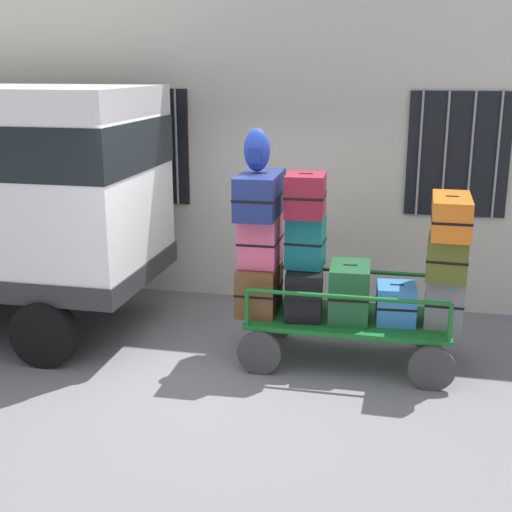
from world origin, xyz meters
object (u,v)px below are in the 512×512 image
object	(u,v)px
suitcase_midleft_middle	(306,241)
luggage_cart	(348,326)
suitcase_midright_bottom	(396,303)
suitcase_center_bottom	(349,292)
suitcase_left_top	(260,194)
suitcase_midleft_bottom	(305,290)
suitcase_right_middle	(448,255)
backpack	(257,150)
suitcase_right_top	(451,216)
suitcase_right_bottom	(444,301)
suitcase_left_bottom	(259,288)
suitcase_midleft_top	(306,195)
suitcase_left_middle	(261,239)

from	to	relation	value
suitcase_midleft_middle	luggage_cart	bearing A→B (deg)	-4.17
luggage_cart	suitcase_midright_bottom	xyz separation A→B (m)	(0.48, -0.03, 0.30)
suitcase_center_bottom	suitcase_midright_bottom	distance (m)	0.48
suitcase_left_top	suitcase_midleft_bottom	xyz separation A→B (m)	(0.48, 0.04, -1.01)
suitcase_left_top	suitcase_right_middle	xyz separation A→B (m)	(1.90, 0.01, -0.54)
luggage_cart	suitcase_left_top	world-z (taller)	suitcase_left_top
backpack	suitcase_right_top	bearing A→B (deg)	-1.70
suitcase_right_bottom	suitcase_left_top	bearing A→B (deg)	179.80
suitcase_midleft_bottom	suitcase_right_middle	distance (m)	1.50
luggage_cart	suitcase_right_top	world-z (taller)	suitcase_right_top
suitcase_left_bottom	suitcase_midleft_middle	bearing A→B (deg)	7.96
suitcase_left_top	suitcase_midright_bottom	distance (m)	1.78
suitcase_left_top	suitcase_midleft_middle	distance (m)	0.68
suitcase_right_top	suitcase_midleft_top	bearing A→B (deg)	-179.28
luggage_cart	suitcase_midleft_bottom	bearing A→B (deg)	176.04
suitcase_left_bottom	suitcase_left_top	distance (m)	1.01
luggage_cart	suitcase_left_middle	size ratio (longest dim) A/B	3.73
luggage_cart	suitcase_right_middle	size ratio (longest dim) A/B	3.37
luggage_cart	suitcase_right_bottom	xyz separation A→B (m)	(0.95, -0.01, 0.36)
suitcase_midleft_middle	suitcase_right_bottom	size ratio (longest dim) A/B	1.09
suitcase_midleft_bottom	suitcase_center_bottom	distance (m)	0.48
suitcase_center_bottom	backpack	distance (m)	1.73
suitcase_right_middle	backpack	bearing A→B (deg)	179.06
suitcase_midleft_bottom	suitcase_midleft_middle	distance (m)	0.53
suitcase_left_middle	suitcase_midleft_top	bearing A→B (deg)	-8.58
suitcase_left_middle	backpack	world-z (taller)	backpack
suitcase_left_middle	suitcase_midleft_middle	world-z (taller)	suitcase_midleft_middle
luggage_cart	backpack	bearing A→B (deg)	177.67
suitcase_center_bottom	suitcase_left_middle	bearing A→B (deg)	175.88
suitcase_right_bottom	luggage_cart	bearing A→B (deg)	179.44
suitcase_midleft_bottom	suitcase_midleft_middle	bearing A→B (deg)	90.00
suitcase_left_top	suitcase_right_bottom	world-z (taller)	suitcase_left_top
suitcase_left_bottom	suitcase_left_top	xyz separation A→B (m)	(0.00, 0.03, 1.01)
suitcase_left_middle	backpack	xyz separation A→B (m)	(-0.04, 0.00, 0.93)
luggage_cart	suitcase_midleft_middle	bearing A→B (deg)	175.83
suitcase_right_top	backpack	size ratio (longest dim) A/B	1.83
suitcase_center_bottom	suitcase_left_top	bearing A→B (deg)	178.23
suitcase_right_middle	suitcase_left_bottom	bearing A→B (deg)	-178.79
suitcase_left_top	suitcase_midleft_bottom	distance (m)	1.12
suitcase_midleft_top	suitcase_right_top	size ratio (longest dim) A/B	0.63
suitcase_center_bottom	suitcase_right_middle	bearing A→B (deg)	2.44
suitcase_right_bottom	backpack	world-z (taller)	backpack
suitcase_left_top	suitcase_left_bottom	bearing A→B (deg)	-90.00
suitcase_left_middle	suitcase_center_bottom	bearing A→B (deg)	-4.12
luggage_cart	suitcase_midright_bottom	world-z (taller)	suitcase_midright_bottom
suitcase_midleft_middle	suitcase_midright_bottom	size ratio (longest dim) A/B	1.22
suitcase_left_top	suitcase_right_top	distance (m)	1.91
suitcase_center_bottom	suitcase_right_bottom	world-z (taller)	suitcase_center_bottom
suitcase_left_middle	suitcase_right_middle	world-z (taller)	suitcase_left_middle
suitcase_center_bottom	suitcase_right_top	world-z (taller)	suitcase_right_top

